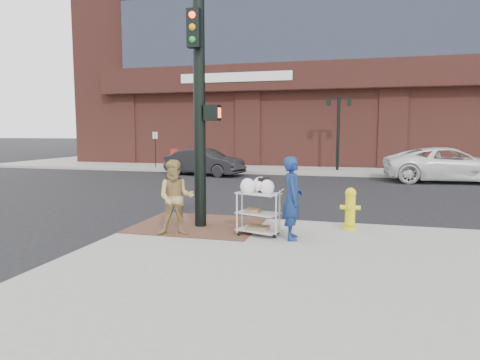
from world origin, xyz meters
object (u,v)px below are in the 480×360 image
(lamp_post, at_px, (338,125))
(woman_blue, at_px, (293,198))
(minivan_white, at_px, (449,165))
(fire_hydrant, at_px, (350,208))
(sedan_dark, at_px, (204,162))
(pedestrian_tan, at_px, (176,198))
(utility_cart, at_px, (258,209))
(traffic_signal_pole, at_px, (200,107))

(lamp_post, height_order, woman_blue, lamp_post)
(minivan_white, relative_size, fire_hydrant, 6.06)
(sedan_dark, bearing_deg, fire_hydrant, -134.61)
(sedan_dark, height_order, minivan_white, minivan_white)
(pedestrian_tan, bearing_deg, fire_hydrant, 4.36)
(woman_blue, xyz_separation_m, fire_hydrant, (1.11, 1.15, -0.35))
(lamp_post, distance_m, woman_blue, 15.93)
(lamp_post, relative_size, utility_cart, 3.32)
(lamp_post, relative_size, sedan_dark, 0.95)
(woman_blue, bearing_deg, utility_cart, 69.55)
(pedestrian_tan, relative_size, sedan_dark, 0.37)
(minivan_white, height_order, utility_cart, minivan_white)
(utility_cart, xyz_separation_m, fire_hydrant, (1.84, 1.00, -0.07))
(lamp_post, xyz_separation_m, sedan_dark, (-6.67, -3.16, -1.92))
(traffic_signal_pole, distance_m, minivan_white, 14.38)
(lamp_post, xyz_separation_m, minivan_white, (5.05, -3.15, -1.84))
(fire_hydrant, bearing_deg, pedestrian_tan, -157.93)
(traffic_signal_pole, distance_m, utility_cart, 2.61)
(traffic_signal_pole, distance_m, pedestrian_tan, 2.10)
(lamp_post, bearing_deg, pedestrian_tan, -99.53)
(sedan_dark, bearing_deg, pedestrian_tan, -150.47)
(pedestrian_tan, height_order, minivan_white, pedestrian_tan)
(fire_hydrant, bearing_deg, woman_blue, -134.13)
(minivan_white, relative_size, utility_cart, 4.67)
(traffic_signal_pole, bearing_deg, lamp_post, 80.76)
(sedan_dark, bearing_deg, traffic_signal_pole, -148.33)
(traffic_signal_pole, bearing_deg, woman_blue, -15.85)
(pedestrian_tan, bearing_deg, woman_blue, -11.25)
(pedestrian_tan, relative_size, fire_hydrant, 1.69)
(traffic_signal_pole, relative_size, fire_hydrant, 5.38)
(traffic_signal_pole, distance_m, woman_blue, 2.90)
(minivan_white, bearing_deg, woman_blue, 152.07)
(traffic_signal_pole, xyz_separation_m, fire_hydrant, (3.26, 0.53, -2.21))
(sedan_dark, relative_size, minivan_white, 0.75)
(minivan_white, xyz_separation_m, fire_hydrant, (-4.27, -11.54, -0.16))
(traffic_signal_pole, height_order, sedan_dark, traffic_signal_pole)
(utility_cart, height_order, fire_hydrant, utility_cart)
(woman_blue, height_order, fire_hydrant, woman_blue)
(woman_blue, xyz_separation_m, sedan_dark, (-6.35, 12.68, -0.28))
(pedestrian_tan, bearing_deg, lamp_post, 62.76)
(woman_blue, distance_m, fire_hydrant, 1.64)
(lamp_post, height_order, utility_cart, lamp_post)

